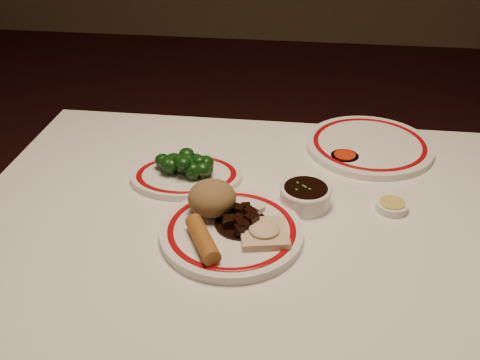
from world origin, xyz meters
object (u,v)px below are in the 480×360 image
spring_roll (203,239)px  soy_bowl (305,196)px  main_plate (232,232)px  broccoli_pile (186,163)px  dining_table (263,259)px  broccoli_plate (187,176)px  fried_wonton (264,232)px  stirfry_heap (243,220)px  rice_mound (212,198)px

spring_roll → soy_bowl: (0.18, 0.18, -0.01)m
soy_bowl → spring_roll: bearing=-134.7°
main_plate → soy_bowl: size_ratio=2.78×
spring_roll → broccoli_pile: bearing=80.9°
dining_table → broccoli_plate: bearing=143.4°
fried_wonton → soy_bowl: 0.15m
dining_table → spring_roll: (-0.10, -0.11, 0.13)m
stirfry_heap → broccoli_pile: 0.23m
fried_wonton → broccoli_plate: fried_wonton is taller
main_plate → rice_mound: (-0.04, 0.05, 0.04)m
dining_table → fried_wonton: bearing=-85.7°
dining_table → broccoli_plate: broccoli_plate is taller
fried_wonton → stirfry_heap: bearing=146.1°
spring_roll → broccoli_pile: 0.26m
dining_table → main_plate: bearing=-139.2°
dining_table → soy_bowl: size_ratio=11.62×
dining_table → rice_mound: (-0.10, -0.00, 0.14)m
spring_roll → broccoli_pile: (-0.08, 0.25, 0.01)m
broccoli_pile → rice_mound: bearing=-59.9°
fried_wonton → broccoli_plate: (-0.19, 0.20, -0.02)m
spring_roll → broccoli_pile: broccoli_pile is taller
spring_roll → stirfry_heap: 0.09m
soy_bowl → main_plate: bearing=-137.4°
stirfry_heap → broccoli_plate: size_ratio=0.38×
fried_wonton → rice_mound: bearing=149.8°
broccoli_plate → spring_roll: bearing=-71.1°
dining_table → soy_bowl: bearing=43.9°
rice_mound → fried_wonton: (0.11, -0.06, -0.02)m
broccoli_plate → stirfry_heap: bearing=-49.7°
rice_mound → broccoli_plate: rice_mound is taller
broccoli_plate → soy_bowl: size_ratio=2.57×
spring_roll → main_plate: bearing=24.5°
fried_wonton → soy_bowl: bearing=62.5°
rice_mound → spring_roll: rice_mound is taller
stirfry_heap → spring_roll: bearing=-131.3°
rice_mound → stirfry_heap: (0.06, -0.03, -0.02)m
rice_mound → broccoli_pile: rice_mound is taller
dining_table → rice_mound: 0.18m
fried_wonton → spring_roll: bearing=-158.3°
stirfry_heap → soy_bowl: stirfry_heap is taller
main_plate → rice_mound: bearing=133.3°
stirfry_heap → broccoli_pile: (-0.15, 0.17, 0.01)m
main_plate → stirfry_heap: (0.02, 0.01, 0.02)m
spring_roll → fried_wonton: 0.11m
spring_roll → broccoli_plate: size_ratio=0.44×
dining_table → fried_wonton: fried_wonton is taller
main_plate → stirfry_heap: bearing=37.7°
rice_mound → broccoli_plate: 0.17m
stirfry_heap → broccoli_pile: size_ratio=0.75×
main_plate → soy_bowl: (0.13, 0.12, 0.01)m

